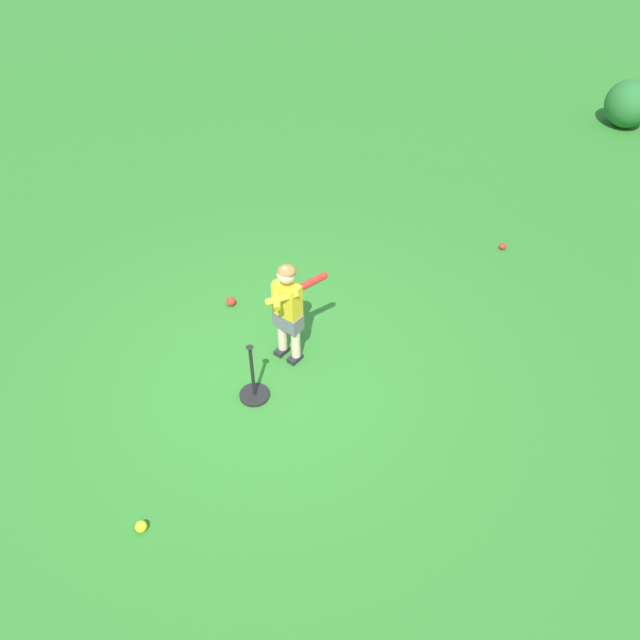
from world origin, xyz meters
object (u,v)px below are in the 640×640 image
object	(u,v)px
play_ball_by_bucket	(231,302)
play_ball_far_right	(141,527)
play_ball_near_batter	(503,246)
batting_tee	(254,388)
child_batter	(288,305)

from	to	relation	value
play_ball_by_bucket	play_ball_far_right	bearing A→B (deg)	-10.97
play_ball_far_right	play_ball_near_batter	size ratio (longest dim) A/B	1.09
play_ball_by_bucket	batting_tee	world-z (taller)	batting_tee
child_batter	batting_tee	xyz separation A→B (m)	(0.52, -0.34, -0.55)
child_batter	play_ball_far_right	bearing A→B (deg)	-31.95
play_ball_far_right	play_ball_near_batter	world-z (taller)	play_ball_far_right
play_ball_by_bucket	play_ball_far_right	size ratio (longest dim) A/B	1.11
child_batter	play_ball_near_batter	bearing A→B (deg)	123.57
child_batter	batting_tee	size ratio (longest dim) A/B	1.74
child_batter	play_ball_by_bucket	size ratio (longest dim) A/B	10.69
play_ball_by_bucket	play_ball_near_batter	size ratio (longest dim) A/B	1.21
play_ball_by_bucket	play_ball_far_right	distance (m)	2.69
play_ball_near_batter	batting_tee	size ratio (longest dim) A/B	0.13
child_batter	play_ball_by_bucket	xyz separation A→B (m)	(-0.81, -0.63, -0.60)
play_ball_by_bucket	play_ball_near_batter	bearing A→B (deg)	105.78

